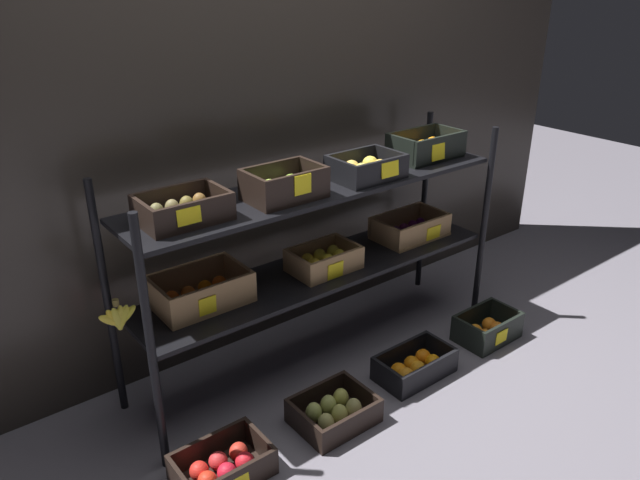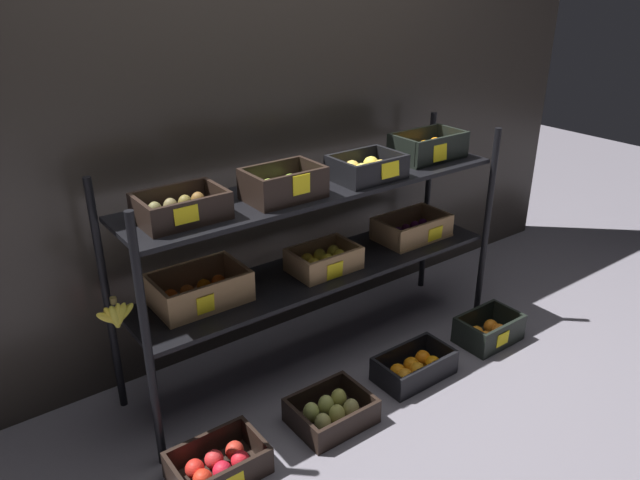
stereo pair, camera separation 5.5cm
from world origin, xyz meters
TOP-DOWN VIEW (x-y plane):
  - ground_plane at (0.00, 0.00)m, footprint 10.00×10.00m
  - storefront_wall at (0.00, 0.41)m, footprint 4.21×0.12m
  - display_rack at (-0.00, -0.01)m, footprint 1.95×0.45m
  - crate_ground_apple_red at (-0.77, -0.40)m, footprint 0.35×0.24m
  - crate_ground_pear at (-0.25, -0.42)m, footprint 0.33×0.26m
  - crate_ground_orange at (0.25, -0.40)m, footprint 0.37×0.21m
  - crate_ground_right_orange at (0.76, -0.41)m, footprint 0.32×0.22m

SIDE VIEW (x-z plane):
  - ground_plane at x=0.00m, z-range 0.00..0.00m
  - crate_ground_apple_red at x=-0.77m, z-range -0.01..0.10m
  - crate_ground_orange at x=0.25m, z-range -0.01..0.11m
  - crate_ground_pear at x=-0.25m, z-range -0.01..0.11m
  - crate_ground_right_orange at x=0.76m, z-range -0.02..0.12m
  - display_rack at x=0.00m, z-range 0.18..1.21m
  - storefront_wall at x=0.00m, z-range 0.00..1.76m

